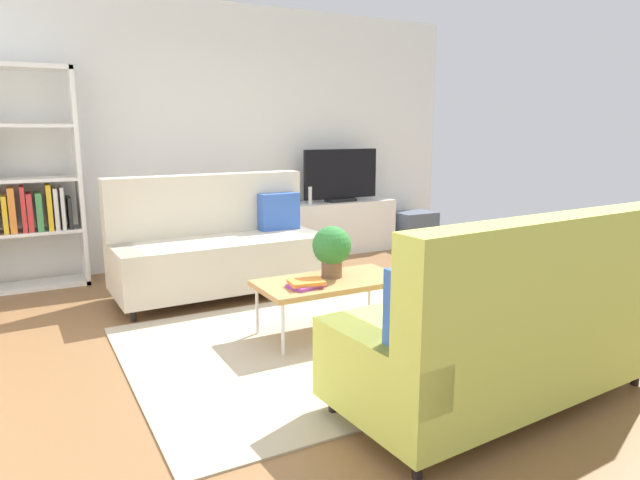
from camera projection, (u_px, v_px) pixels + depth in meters
The scene contains 15 objects.
ground_plane at pixel (331, 334), 4.23m from camera, with size 7.68×7.68×0.00m, color brown.
wall_far at pixel (209, 135), 6.36m from camera, with size 6.40×0.12×2.90m, color white.
area_rug at pixel (338, 342), 4.05m from camera, with size 2.90×2.20×0.01m, color tan.
couch_beige at pixel (219, 247), 5.20m from camera, with size 1.92×0.88×1.10m.
couch_green at pixel (504, 329), 3.06m from camera, with size 1.95×0.95×1.10m.
coffee_table at pixel (331, 283), 4.17m from camera, with size 1.10×0.56×0.42m.
tv_console at pixel (340, 227), 7.00m from camera, with size 1.40×0.44×0.64m, color silver.
tv at pixel (341, 176), 6.86m from camera, with size 1.00×0.20×0.64m.
bookshelf at pixel (15, 189), 5.24m from camera, with size 1.10×0.36×2.10m.
storage_trunk at pixel (414, 228), 7.45m from camera, with size 0.52×0.40×0.44m, color #4C5666.
potted_plant at pixel (332, 248), 4.19m from camera, with size 0.29×0.29×0.39m.
table_book_0 at pixel (306, 285), 3.96m from camera, with size 0.24×0.18×0.02m, color purple.
table_book_1 at pixel (306, 282), 3.95m from camera, with size 0.24×0.18×0.03m, color orange.
vase_0 at pixel (296, 196), 6.69m from camera, with size 0.08×0.08×0.18m, color #4C72B2.
bottle_0 at pixel (310, 195), 6.68m from camera, with size 0.05×0.05×0.21m, color silver.
Camera 1 is at (-1.99, -3.48, 1.52)m, focal length 31.41 mm.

